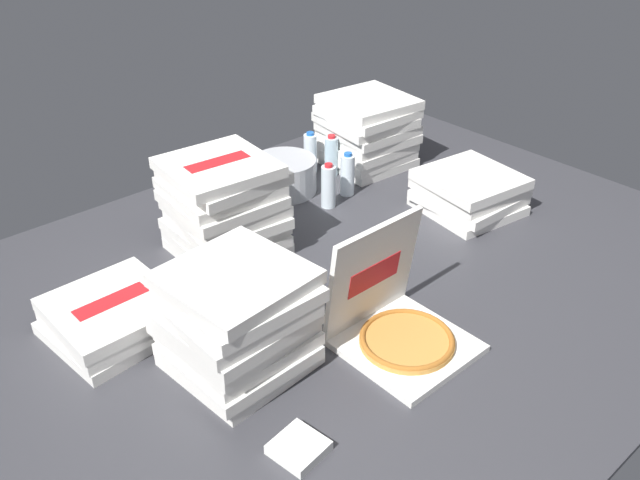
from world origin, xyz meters
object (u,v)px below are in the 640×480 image
(pizza_stack_right_mid, at_px, (367,132))
(water_bottle_2, at_px, (328,186))
(open_pizza_box, at_px, (397,322))
(pizza_stack_left_mid, at_px, (113,317))
(water_bottle_1, at_px, (347,175))
(water_bottle_4, at_px, (310,153))
(pizza_stack_right_far, at_px, (224,207))
(ice_bucket, at_px, (285,175))
(napkin_pile, at_px, (299,448))
(pizza_stack_center_near, at_px, (237,321))
(pizza_stack_left_near, at_px, (469,192))
(water_bottle_3, at_px, (261,199))
(water_bottle_0, at_px, (331,156))

(pizza_stack_right_mid, distance_m, water_bottle_2, 0.52)
(open_pizza_box, distance_m, pizza_stack_left_mid, 0.99)
(pizza_stack_left_mid, bearing_deg, open_pizza_box, -44.66)
(water_bottle_2, bearing_deg, water_bottle_1, 10.85)
(water_bottle_2, distance_m, water_bottle_4, 0.38)
(pizza_stack_right_far, bearing_deg, water_bottle_2, 0.21)
(open_pizza_box, relative_size, water_bottle_4, 1.94)
(water_bottle_4, bearing_deg, ice_bucket, -161.40)
(water_bottle_2, distance_m, napkin_pile, 1.48)
(pizza_stack_left_mid, relative_size, pizza_stack_center_near, 0.97)
(water_bottle_2, bearing_deg, pizza_stack_left_near, -44.78)
(water_bottle_3, bearing_deg, open_pizza_box, -100.21)
(pizza_stack_left_mid, xyz_separation_m, ice_bucket, (1.14, 0.45, 0.02))
(open_pizza_box, relative_size, water_bottle_3, 1.94)
(pizza_stack_right_far, bearing_deg, water_bottle_3, 22.23)
(water_bottle_0, bearing_deg, water_bottle_1, -112.57)
(pizza_stack_left_mid, height_order, water_bottle_3, water_bottle_3)
(open_pizza_box, height_order, water_bottle_4, open_pizza_box)
(pizza_stack_right_far, distance_m, pizza_stack_left_mid, 0.65)
(water_bottle_2, bearing_deg, water_bottle_4, 61.65)
(water_bottle_1, distance_m, napkin_pile, 1.61)
(pizza_stack_left_near, bearing_deg, ice_bucket, 125.79)
(water_bottle_0, bearing_deg, open_pizza_box, -122.92)
(pizza_stack_right_far, relative_size, ice_bucket, 1.48)
(pizza_stack_right_mid, xyz_separation_m, napkin_pile, (-1.52, -1.25, -0.17))
(water_bottle_1, bearing_deg, water_bottle_4, 84.14)
(napkin_pile, bearing_deg, water_bottle_3, 56.82)
(pizza_stack_right_far, relative_size, pizza_stack_right_mid, 0.99)
(pizza_stack_right_far, distance_m, water_bottle_1, 0.74)
(pizza_stack_right_far, distance_m, pizza_stack_right_mid, 1.07)
(pizza_stack_center_near, relative_size, water_bottle_0, 2.06)
(pizza_stack_left_near, xyz_separation_m, pizza_stack_right_mid, (-0.00, 0.67, 0.09))
(napkin_pile, bearing_deg, ice_bucket, 52.19)
(pizza_stack_right_far, distance_m, water_bottle_0, 0.86)
(pizza_stack_right_far, xyz_separation_m, water_bottle_2, (0.58, 0.00, -0.10))
(pizza_stack_left_near, bearing_deg, pizza_stack_right_mid, 90.07)
(water_bottle_2, xyz_separation_m, water_bottle_4, (0.18, 0.34, 0.00))
(pizza_stack_left_near, height_order, ice_bucket, pizza_stack_left_near)
(pizza_stack_left_mid, xyz_separation_m, water_bottle_0, (1.43, 0.43, 0.04))
(pizza_stack_right_mid, xyz_separation_m, ice_bucket, (-0.52, 0.05, -0.10))
(pizza_stack_right_mid, xyz_separation_m, water_bottle_3, (-0.77, -0.10, -0.08))
(water_bottle_1, bearing_deg, pizza_stack_center_near, -149.80)
(pizza_stack_left_near, xyz_separation_m, water_bottle_3, (-0.77, 0.57, 0.01))
(pizza_stack_right_mid, bearing_deg, pizza_stack_center_near, -149.75)
(pizza_stack_center_near, distance_m, water_bottle_3, 0.98)
(water_bottle_0, height_order, water_bottle_3, same)
(water_bottle_3, bearing_deg, napkin_pile, -123.18)
(pizza_stack_center_near, bearing_deg, water_bottle_3, 48.11)
(open_pizza_box, height_order, pizza_stack_right_far, open_pizza_box)
(pizza_stack_left_near, xyz_separation_m, pizza_stack_center_near, (-1.43, -0.16, 0.09))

